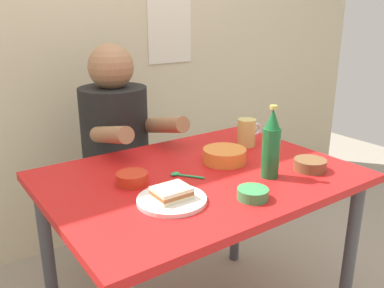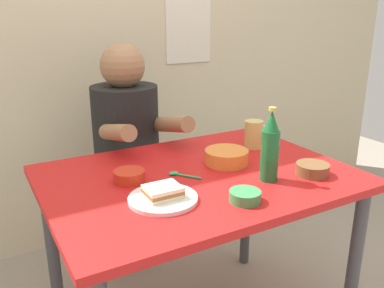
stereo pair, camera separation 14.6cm
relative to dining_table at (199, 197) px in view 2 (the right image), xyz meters
The scene contains 13 objects.
wall_back 1.24m from the dining_table, 89.98° to the left, with size 4.40×0.09×2.60m.
dining_table is the anchor object (origin of this frame).
stool 0.70m from the dining_table, 94.10° to the left, with size 0.34×0.34×0.45m.
person_seated 0.63m from the dining_table, 94.17° to the left, with size 0.33×0.56×0.72m.
plate_orange 0.27m from the dining_table, 146.65° to the right, with size 0.22×0.22×0.01m, color silver.
sandwich 0.28m from the dining_table, 146.65° to the right, with size 0.11×0.09×0.04m.
beer_mug 0.42m from the dining_table, 21.59° to the left, with size 0.13×0.08×0.12m.
beer_bottle 0.33m from the dining_table, 42.23° to the right, with size 0.06×0.06×0.26m.
soup_bowl_orange 0.20m from the dining_table, 14.27° to the left, with size 0.17×0.17×0.05m.
condiment_bowl_brown 0.43m from the dining_table, 30.69° to the right, with size 0.12×0.12×0.04m.
dip_bowl_green 0.29m from the dining_table, 87.62° to the right, with size 0.10×0.10×0.03m.
sauce_bowl_chili 0.28m from the dining_table, 166.78° to the left, with size 0.11×0.11×0.04m.
spoon 0.12m from the dining_table, 166.31° to the left, with size 0.09×0.10×0.01m.
Camera 2 is at (-0.70, -1.19, 1.31)m, focal length 38.00 mm.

